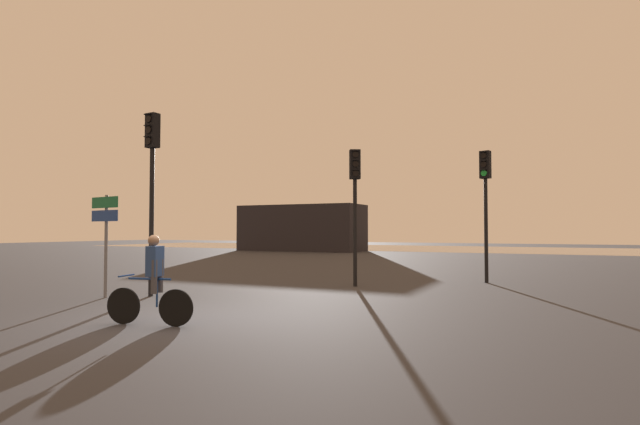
{
  "coord_description": "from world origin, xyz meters",
  "views": [
    {
      "loc": [
        6.49,
        -7.57,
        1.7
      ],
      "look_at": [
        0.5,
        5.0,
        2.2
      ],
      "focal_mm": 28.0,
      "sensor_mm": 36.0,
      "label": 1
    }
  ],
  "objects_px": {
    "direction_sign_post": "(105,227)",
    "cyclist": "(153,279)",
    "traffic_light_center": "(355,191)",
    "traffic_light_far_right": "(486,191)",
    "distant_building": "(302,228)",
    "traffic_light_near_left": "(152,169)"
  },
  "relations": [
    {
      "from": "traffic_light_near_left",
      "to": "traffic_light_far_right",
      "type": "bearing_deg",
      "value": -131.45
    },
    {
      "from": "traffic_light_center",
      "to": "traffic_light_near_left",
      "type": "bearing_deg",
      "value": 17.71
    },
    {
      "from": "traffic_light_near_left",
      "to": "direction_sign_post",
      "type": "distance_m",
      "value": 1.86
    },
    {
      "from": "traffic_light_far_right",
      "to": "direction_sign_post",
      "type": "relative_size",
      "value": 1.65
    },
    {
      "from": "distant_building",
      "to": "traffic_light_near_left",
      "type": "xyz_separation_m",
      "value": [
        9.68,
        -26.93,
        1.4
      ]
    },
    {
      "from": "traffic_light_center",
      "to": "cyclist",
      "type": "distance_m",
      "value": 7.72
    },
    {
      "from": "traffic_light_center",
      "to": "traffic_light_near_left",
      "type": "height_order",
      "value": "traffic_light_near_left"
    },
    {
      "from": "cyclist",
      "to": "distant_building",
      "type": "bearing_deg",
      "value": 10.62
    },
    {
      "from": "traffic_light_center",
      "to": "direction_sign_post",
      "type": "relative_size",
      "value": 1.6
    },
    {
      "from": "traffic_light_near_left",
      "to": "cyclist",
      "type": "relative_size",
      "value": 2.83
    },
    {
      "from": "direction_sign_post",
      "to": "traffic_light_center",
      "type": "bearing_deg",
      "value": -123.98
    },
    {
      "from": "distant_building",
      "to": "traffic_light_far_right",
      "type": "bearing_deg",
      "value": -49.12
    },
    {
      "from": "traffic_light_center",
      "to": "traffic_light_far_right",
      "type": "relative_size",
      "value": 0.97
    },
    {
      "from": "direction_sign_post",
      "to": "cyclist",
      "type": "bearing_deg",
      "value": 158.34
    },
    {
      "from": "distant_building",
      "to": "traffic_light_far_right",
      "type": "distance_m",
      "value": 26.15
    },
    {
      "from": "traffic_light_near_left",
      "to": "cyclist",
      "type": "xyz_separation_m",
      "value": [
        2.95,
        -2.97,
        -2.47
      ]
    },
    {
      "from": "traffic_light_far_right",
      "to": "cyclist",
      "type": "relative_size",
      "value": 2.56
    },
    {
      "from": "direction_sign_post",
      "to": "cyclist",
      "type": "relative_size",
      "value": 1.55
    },
    {
      "from": "distant_building",
      "to": "direction_sign_post",
      "type": "relative_size",
      "value": 3.93
    },
    {
      "from": "distant_building",
      "to": "traffic_light_far_right",
      "type": "xyz_separation_m",
      "value": [
        17.1,
        -19.76,
        1.11
      ]
    },
    {
      "from": "traffic_light_center",
      "to": "direction_sign_post",
      "type": "height_order",
      "value": "traffic_light_center"
    },
    {
      "from": "traffic_light_far_right",
      "to": "cyclist",
      "type": "bearing_deg",
      "value": 80.02
    }
  ]
}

